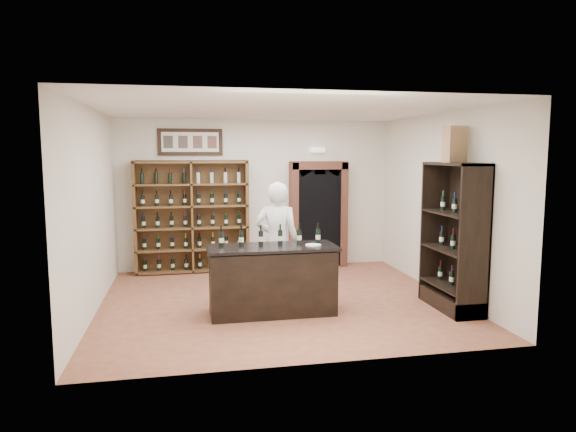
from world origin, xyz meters
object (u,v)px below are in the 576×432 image
at_px(counter_bottle_0, 221,239).
at_px(shopkeeper, 277,242).
at_px(tasting_counter, 272,280).
at_px(wine_crate, 455,144).
at_px(wine_shelf, 192,217).
at_px(side_cabinet, 454,259).

relative_size(counter_bottle_0, shopkeeper, 0.16).
xyz_separation_m(tasting_counter, wine_crate, (2.68, -0.25, 1.97)).
xyz_separation_m(counter_bottle_0, wine_crate, (3.40, -0.37, 1.36)).
relative_size(wine_shelf, counter_bottle_0, 7.33).
distance_m(counter_bottle_0, side_cabinet, 3.49).
xyz_separation_m(wine_shelf, counter_bottle_0, (0.38, -2.81, 0.01)).
distance_m(wine_shelf, tasting_counter, 3.19).
distance_m(shopkeeper, wine_crate, 3.05).
distance_m(tasting_counter, counter_bottle_0, 0.95).
distance_m(wine_shelf, shopkeeper, 2.67).
bearing_deg(side_cabinet, tasting_counter, 173.72).
height_order(wine_shelf, wine_crate, wine_crate).
bearing_deg(wine_crate, counter_bottle_0, 153.79).
bearing_deg(shopkeeper, wine_crate, -179.60).
xyz_separation_m(side_cabinet, shopkeeper, (-2.54, 0.90, 0.19)).
bearing_deg(shopkeeper, tasting_counter, 92.16).
relative_size(wine_shelf, shopkeeper, 1.16).
bearing_deg(wine_shelf, counter_bottle_0, -82.29).
xyz_separation_m(tasting_counter, side_cabinet, (2.72, -0.30, 0.26)).
xyz_separation_m(wine_shelf, tasting_counter, (1.10, -2.93, -0.61)).
relative_size(tasting_counter, counter_bottle_0, 6.27).
bearing_deg(wine_crate, side_cabinet, -72.06).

